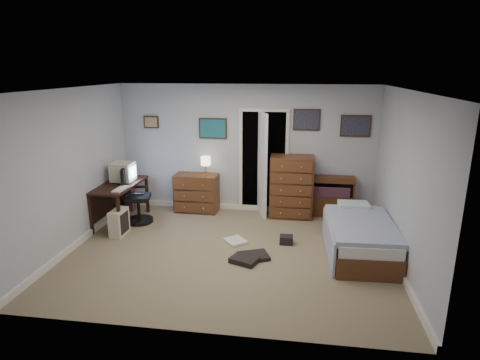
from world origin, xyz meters
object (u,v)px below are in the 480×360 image
Objects in this scene: office_chair at (135,201)px; tall_dresser at (291,187)px; bed at (359,236)px; computer_desk at (115,192)px; low_dresser at (197,193)px.

tall_dresser is at bearing 1.22° from office_chair.
tall_dresser reaches higher than bed.
tall_dresser reaches higher than office_chair.
tall_dresser reaches higher than computer_desk.
office_chair is at bearing 8.81° from computer_desk.
office_chair is at bearing -140.19° from low_dresser.
tall_dresser is (3.20, 0.78, 0.02)m from computer_desk.
computer_desk is at bearing 168.66° from bed.
computer_desk is at bearing 173.81° from office_chair.
computer_desk is at bearing -167.91° from tall_dresser.
bed is at bearing -7.52° from computer_desk.
bed is at bearing -23.92° from office_chair.
office_chair reaches higher than low_dresser.
low_dresser is 3.31m from bed.
low_dresser is 0.71× the size of tall_dresser.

